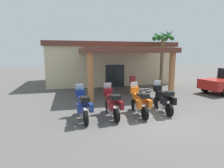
{
  "coord_description": "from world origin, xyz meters",
  "views": [
    {
      "loc": [
        -3.8,
        -7.98,
        3.14
      ],
      "look_at": [
        -1.43,
        3.32,
        1.2
      ],
      "focal_mm": 29.06,
      "sensor_mm": 36.0,
      "label": 1
    }
  ],
  "objects_px": {
    "motorcycle_maroon": "(112,103)",
    "motorcycle_black": "(163,99)",
    "motorcycle_orange": "(139,102)",
    "palm_tree_near_portico": "(163,43)",
    "motorcycle_blue": "(83,106)",
    "motel_building": "(108,62)",
    "pedestrian": "(132,82)"
  },
  "relations": [
    {
      "from": "motorcycle_maroon",
      "to": "motorcycle_black",
      "type": "distance_m",
      "value": 2.9
    },
    {
      "from": "motel_building",
      "to": "motorcycle_black",
      "type": "height_order",
      "value": "motel_building"
    },
    {
      "from": "motorcycle_maroon",
      "to": "motorcycle_orange",
      "type": "distance_m",
      "value": 1.44
    },
    {
      "from": "motorcycle_maroon",
      "to": "pedestrian",
      "type": "distance_m",
      "value": 5.82
    },
    {
      "from": "motorcycle_maroon",
      "to": "pedestrian",
      "type": "bearing_deg",
      "value": -32.52
    },
    {
      "from": "motorcycle_blue",
      "to": "motorcycle_orange",
      "type": "relative_size",
      "value": 1.0
    },
    {
      "from": "motel_building",
      "to": "motorcycle_blue",
      "type": "relative_size",
      "value": 5.97
    },
    {
      "from": "motel_building",
      "to": "pedestrian",
      "type": "distance_m",
      "value": 6.53
    },
    {
      "from": "motorcycle_blue",
      "to": "motorcycle_orange",
      "type": "xyz_separation_m",
      "value": [
        2.89,
        0.1,
        0.0
      ]
    },
    {
      "from": "motel_building",
      "to": "motorcycle_maroon",
      "type": "height_order",
      "value": "motel_building"
    },
    {
      "from": "motorcycle_blue",
      "to": "motorcycle_black",
      "type": "relative_size",
      "value": 1.0
    },
    {
      "from": "palm_tree_near_portico",
      "to": "pedestrian",
      "type": "bearing_deg",
      "value": -149.8
    },
    {
      "from": "motorcycle_orange",
      "to": "pedestrian",
      "type": "distance_m",
      "value": 5.28
    },
    {
      "from": "pedestrian",
      "to": "palm_tree_near_portico",
      "type": "xyz_separation_m",
      "value": [
        3.5,
        2.04,
        3.19
      ]
    },
    {
      "from": "pedestrian",
      "to": "motorcycle_maroon",
      "type": "bearing_deg",
      "value": -26.92
    },
    {
      "from": "palm_tree_near_portico",
      "to": "motorcycle_black",
      "type": "bearing_deg",
      "value": -115.91
    },
    {
      "from": "motorcycle_black",
      "to": "palm_tree_near_portico",
      "type": "distance_m",
      "value": 8.42
    },
    {
      "from": "motel_building",
      "to": "motorcycle_blue",
      "type": "xyz_separation_m",
      "value": [
        -3.36,
        -11.56,
        -1.48
      ]
    },
    {
      "from": "motel_building",
      "to": "pedestrian",
      "type": "bearing_deg",
      "value": -84.31
    },
    {
      "from": "motorcycle_maroon",
      "to": "palm_tree_near_portico",
      "type": "distance_m",
      "value": 10.1
    },
    {
      "from": "motorcycle_blue",
      "to": "motorcycle_maroon",
      "type": "xyz_separation_m",
      "value": [
        1.44,
        0.08,
        0.0
      ]
    },
    {
      "from": "motorcycle_black",
      "to": "palm_tree_near_portico",
      "type": "height_order",
      "value": "palm_tree_near_portico"
    },
    {
      "from": "motorcycle_maroon",
      "to": "motel_building",
      "type": "bearing_deg",
      "value": -13.86
    },
    {
      "from": "motorcycle_orange",
      "to": "palm_tree_near_portico",
      "type": "relative_size",
      "value": 0.41
    },
    {
      "from": "motorcycle_orange",
      "to": "pedestrian",
      "type": "relative_size",
      "value": 1.37
    },
    {
      "from": "pedestrian",
      "to": "palm_tree_near_portico",
      "type": "distance_m",
      "value": 5.15
    },
    {
      "from": "motorcycle_orange",
      "to": "motorcycle_black",
      "type": "distance_m",
      "value": 1.46
    },
    {
      "from": "motorcycle_orange",
      "to": "motorcycle_black",
      "type": "bearing_deg",
      "value": -81.65
    },
    {
      "from": "motorcycle_maroon",
      "to": "motorcycle_orange",
      "type": "height_order",
      "value": "same"
    },
    {
      "from": "motorcycle_orange",
      "to": "palm_tree_near_portico",
      "type": "distance_m",
      "value": 9.27
    },
    {
      "from": "motorcycle_black",
      "to": "motorcycle_maroon",
      "type": "bearing_deg",
      "value": 97.05
    },
    {
      "from": "motorcycle_orange",
      "to": "motel_building",
      "type": "bearing_deg",
      "value": -2.97
    }
  ]
}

